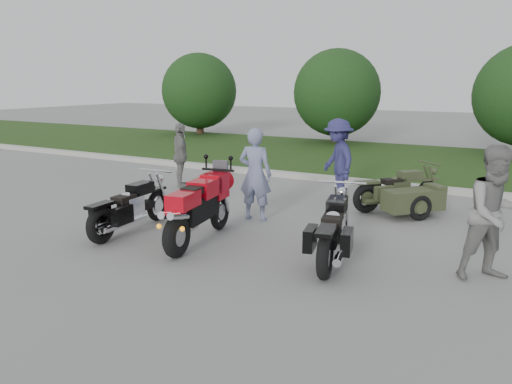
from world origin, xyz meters
The scene contains 13 objects.
ground centered at (0.00, 0.00, 0.00)m, with size 80.00×80.00×0.00m, color gray.
curb centered at (0.00, 6.00, 0.07)m, with size 60.00×0.30×0.15m, color #BAB7AF.
grass_strip centered at (0.00, 10.15, 0.07)m, with size 60.00×8.00×0.14m, color #32531C.
tree_far_left centered at (-10.00, 13.50, 2.19)m, with size 3.60×3.60×4.00m.
tree_mid_left centered at (-3.00, 13.50, 2.19)m, with size 3.60×3.60×4.00m.
sportbike_red centered at (-0.42, -0.04, 0.64)m, with size 0.62×2.28×1.09m.
cruiser_left centered at (-1.88, -0.17, 0.43)m, with size 0.45×2.21×0.85m.
cruiser_right centered at (1.87, 0.23, 0.46)m, with size 0.73×2.30×0.89m.
cruiser_sidecar centered at (2.19, 3.52, 0.39)m, with size 1.79×1.95×0.82m.
person_stripe centered at (-0.31, 1.70, 0.91)m, with size 0.66×0.44×1.82m, color #7D86AA.
person_grey centered at (4.02, 0.64, 0.93)m, with size 0.91×0.71×1.87m, color gray.
person_denim centered at (0.54, 4.01, 0.94)m, with size 1.21×0.70×1.87m, color navy.
person_back centered at (-3.45, 3.43, 0.83)m, with size 0.97×0.40×1.66m, color gray.
Camera 1 is at (4.35, -6.64, 2.70)m, focal length 35.00 mm.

